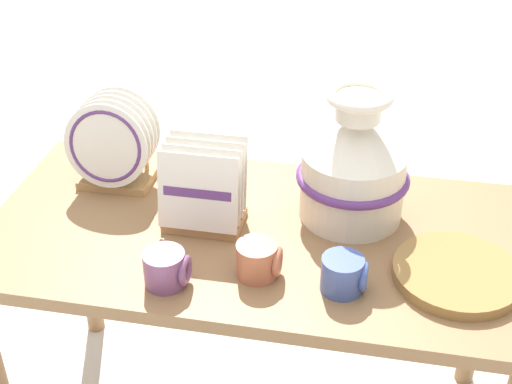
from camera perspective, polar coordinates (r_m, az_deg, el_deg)
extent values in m
cube|color=olive|center=(1.74, 0.00, -3.54)|extent=(1.32, 0.66, 0.03)
cylinder|color=olive|center=(2.32, -13.58, -4.56)|extent=(0.06, 0.06, 0.65)
cylinder|color=olive|center=(2.18, 17.55, -8.18)|extent=(0.06, 0.06, 0.65)
cylinder|color=silver|center=(1.75, 7.69, 0.63)|extent=(0.25, 0.25, 0.18)
cone|color=silver|center=(1.68, 8.02, 4.45)|extent=(0.25, 0.25, 0.09)
cylinder|color=silver|center=(1.65, 8.21, 6.69)|extent=(0.11, 0.11, 0.06)
torus|color=silver|center=(1.64, 8.29, 7.60)|extent=(0.16, 0.16, 0.02)
torus|color=#60337A|center=(1.74, 7.74, 1.22)|extent=(0.28, 0.28, 0.02)
cube|color=tan|center=(1.94, -10.99, 1.10)|extent=(0.19, 0.12, 0.02)
cylinder|color=tan|center=(1.98, -12.43, 3.33)|extent=(0.01, 0.01, 0.08)
cylinder|color=tan|center=(1.93, -8.82, 3.01)|extent=(0.01, 0.01, 0.08)
cylinder|color=white|center=(1.84, -11.95, 3.57)|extent=(0.22, 0.04, 0.22)
torus|color=#5B3375|center=(1.83, -11.98, 3.55)|extent=(0.19, 0.04, 0.19)
cylinder|color=white|center=(1.86, -11.67, 3.96)|extent=(0.22, 0.04, 0.22)
cylinder|color=white|center=(1.88, -11.38, 4.34)|extent=(0.22, 0.04, 0.22)
cylinder|color=white|center=(1.90, -11.11, 4.72)|extent=(0.22, 0.04, 0.22)
cylinder|color=white|center=(1.92, -10.84, 5.08)|extent=(0.22, 0.04, 0.22)
cube|color=tan|center=(1.75, -4.11, -2.18)|extent=(0.19, 0.12, 0.02)
cylinder|color=tan|center=(1.78, -5.83, 0.36)|extent=(0.01, 0.01, 0.08)
cylinder|color=tan|center=(1.75, -1.68, -0.08)|extent=(0.01, 0.01, 0.08)
cube|color=white|center=(1.65, -4.71, -0.09)|extent=(0.19, 0.04, 0.19)
cube|color=white|center=(1.67, -4.40, 0.55)|extent=(0.19, 0.04, 0.19)
cube|color=white|center=(1.70, -4.10, 1.16)|extent=(0.19, 0.04, 0.19)
cube|color=white|center=(1.73, -3.82, 1.76)|extent=(0.19, 0.04, 0.19)
cube|color=#5B3375|center=(1.64, -4.73, -0.12)|extent=(0.16, 0.01, 0.02)
cylinder|color=olive|center=(1.64, 15.70, -6.56)|extent=(0.28, 0.28, 0.01)
cylinder|color=olive|center=(1.63, 15.74, -6.32)|extent=(0.28, 0.28, 0.01)
cylinder|color=olive|center=(1.63, 15.79, -6.07)|extent=(0.28, 0.28, 0.01)
cylinder|color=#7A4770|center=(1.56, -7.32, -6.08)|extent=(0.09, 0.09, 0.08)
torus|color=#7A4770|center=(1.55, -5.69, -6.26)|extent=(0.02, 0.07, 0.07)
cylinder|color=#B76647|center=(1.57, 0.07, -5.45)|extent=(0.09, 0.09, 0.08)
torus|color=#B76647|center=(1.56, 1.73, -5.60)|extent=(0.02, 0.07, 0.07)
cylinder|color=#42569E|center=(1.54, 6.90, -6.54)|extent=(0.09, 0.09, 0.08)
torus|color=#42569E|center=(1.54, 8.61, -6.67)|extent=(0.02, 0.07, 0.07)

